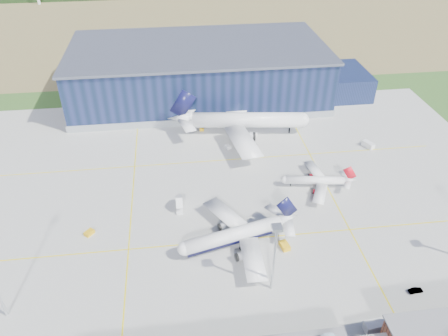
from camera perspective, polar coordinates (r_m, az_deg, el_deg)
ground at (r=144.97m, az=-0.23°, el=-6.75°), size 600.00×600.00×0.00m
apron at (r=152.54m, az=-0.69°, el=-4.27°), size 220.00×160.00×0.08m
farmland at (r=341.84m, az=-4.97°, el=18.30°), size 600.00×220.00×0.01m
hangar at (r=220.07m, az=-2.57°, el=12.15°), size 145.00×62.00×26.10m
light_mast_center at (r=114.38m, az=6.69°, el=-10.37°), size 2.60×2.60×23.00m
airliner_navy at (r=131.97m, az=1.36°, el=-7.96°), size 48.90×48.27×13.12m
airliner_red at (r=159.66m, az=11.85°, el=-1.12°), size 31.15×30.66×8.90m
airliner_widebody at (r=186.62m, az=2.92°, el=7.21°), size 67.81×66.66×19.85m
gse_tug_a at (r=136.26m, az=7.92°, el=-10.04°), size 3.08×4.20×1.58m
gse_tug_b at (r=145.71m, az=-17.19°, el=-8.09°), size 3.48×3.60×1.31m
gse_van_a at (r=122.16m, az=19.22°, el=-18.91°), size 6.24×3.22×2.62m
gse_cart_a at (r=180.43m, az=0.51°, el=2.80°), size 2.70×3.20×1.18m
gse_van_b at (r=190.28m, az=18.32°, el=2.91°), size 4.41×5.66×2.36m
gse_tug_c at (r=193.54m, az=-2.95°, el=5.16°), size 1.89×2.95×1.27m
gse_cart_b at (r=188.96m, az=3.85°, el=4.36°), size 3.84×3.16×1.43m
airstair at (r=149.03m, az=-5.86°, el=-4.71°), size 2.31×5.60×3.56m
car_b at (r=134.36m, az=23.76°, el=-14.43°), size 4.08×1.70×1.31m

